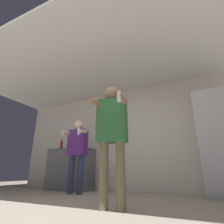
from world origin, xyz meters
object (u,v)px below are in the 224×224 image
Objects in this scene: bottle_short_whiskey at (61,146)px; person_man_side at (77,147)px; bottle_brown_liquor at (73,145)px; person_woman_foreground at (112,130)px; bottle_tall_gin at (82,144)px; refrigerator at (221,142)px.

bottle_short_whiskey is 0.21× the size of person_man_side.
bottle_brown_liquor is 2.60m from person_woman_foreground.
bottle_tall_gin is at bearing 0.00° from bottle_brown_liquor.
person_woman_foreground reaches higher than bottle_brown_liquor.
refrigerator is 6.00× the size of bottle_brown_liquor.
refrigerator is 3.10m from bottle_tall_gin.
refrigerator is at bearing 0.64° from bottle_short_whiskey.
refrigerator is at bearing 12.90° from person_man_side.
bottle_tall_gin is (0.28, 0.00, -0.00)m from bottle_brown_liquor.
refrigerator reaches higher than bottle_brown_liquor.
person_man_side reaches higher than bottle_short_whiskey.
bottle_short_whiskey is at bearing -179.36° from refrigerator.
bottle_brown_liquor is (-3.38, -0.04, 0.16)m from refrigerator.
person_woman_foreground is at bearing -129.13° from refrigerator.
bottle_tall_gin is at bearing 0.00° from bottle_short_whiskey.
person_man_side reaches higher than bottle_tall_gin.
bottle_short_whiskey is at bearing 144.46° from person_woman_foreground.
person_woman_foreground is 1.76m from person_man_side.
person_woman_foreground is (-1.41, -1.74, 0.00)m from refrigerator.
refrigerator is at bearing 0.79° from bottle_tall_gin.
bottle_brown_liquor is at bearing -0.00° from bottle_short_whiskey.
person_man_side is at bearing -45.50° from bottle_brown_liquor.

